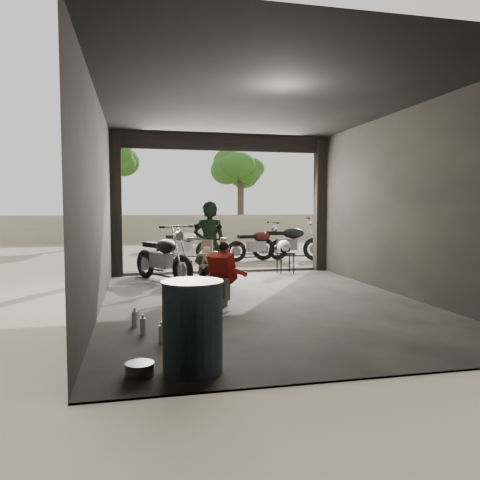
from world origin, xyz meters
name	(u,v)px	position (x,y,z in m)	size (l,w,h in m)	color
ground	(261,302)	(0.00, 0.00, 0.00)	(80.00, 80.00, 0.00)	#7A6D56
garage	(253,223)	(0.00, 0.55, 1.28)	(7.00, 7.13, 3.20)	#2D2B28
boundary_wall	(180,228)	(0.00, 14.00, 0.60)	(18.00, 0.30, 1.20)	gray
tree_left	(108,147)	(-3.00, 12.50, 3.99)	(2.20, 2.20, 5.60)	#382B1E
tree_right	(241,164)	(2.80, 14.00, 3.56)	(2.20, 2.20, 5.00)	#382B1E
main_bike	(215,265)	(-0.61, 0.90, 0.52)	(0.65, 1.57, 1.05)	beige
left_bike	(163,253)	(-1.43, 2.45, 0.60)	(0.72, 1.76, 1.19)	black
outside_bike_a	(185,242)	(-0.59, 6.37, 0.53)	(0.65, 1.58, 1.07)	black
outside_bike_b	(258,242)	(1.44, 5.69, 0.56)	(0.69, 1.67, 1.13)	#39100D
outside_bike_c	(289,239)	(2.36, 5.64, 0.63)	(0.77, 1.87, 1.26)	black
rider	(210,246)	(-0.64, 1.26, 0.83)	(0.60, 0.40, 1.65)	black
mechanic	(219,276)	(-0.72, -0.16, 0.48)	(0.49, 0.66, 0.96)	red
stool	(285,256)	(1.39, 3.00, 0.43)	(0.36, 0.36, 0.51)	black
helmet	(284,246)	(1.33, 2.94, 0.65)	(0.30, 0.32, 0.29)	silver
oil_drum	(193,328)	(-1.47, -3.00, 0.43)	(0.55, 0.55, 0.86)	#3A4F62
sign_post	(347,209)	(3.10, 3.43, 1.50)	(0.75, 0.08, 2.25)	black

